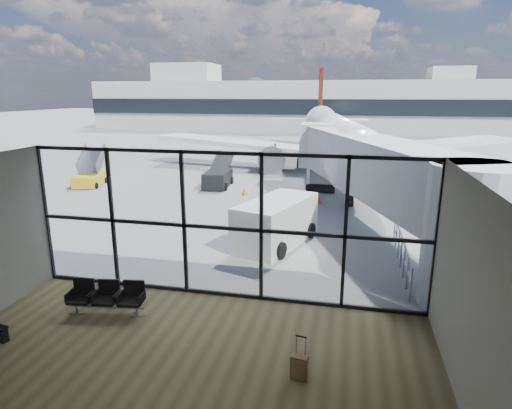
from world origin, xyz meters
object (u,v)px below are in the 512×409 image
at_px(airliner, 331,135).
at_px(mobile_stairs, 90,178).
at_px(belt_loader, 218,177).
at_px(service_van, 275,222).
at_px(backpack, 1,335).
at_px(suitcase, 299,367).
at_px(seating_row, 107,296).

distance_m(airliner, mobile_stairs, 19.24).
bearing_deg(belt_loader, service_van, -66.06).
bearing_deg(backpack, suitcase, 10.90).
distance_m(seating_row, service_van, 7.61).
relative_size(service_van, belt_loader, 1.12).
xyz_separation_m(belt_loader, mobile_stairs, (-8.56, -1.61, -0.11)).
relative_size(suitcase, belt_loader, 0.24).
relative_size(seating_row, service_van, 0.46).
bearing_deg(service_van, suitcase, -58.30).
bearing_deg(airliner, seating_row, -108.25).
bearing_deg(mobile_stairs, service_van, -44.16).
xyz_separation_m(seating_row, suitcase, (5.67, -1.75, -0.23)).
distance_m(suitcase, mobile_stairs, 23.67).
bearing_deg(backpack, belt_loader, 100.15).
relative_size(seating_row, belt_loader, 0.52).
bearing_deg(suitcase, service_van, 110.86).
bearing_deg(airliner, service_van, -101.41).
bearing_deg(service_van, belt_loader, 136.87).
bearing_deg(belt_loader, airliner, 49.64).
xyz_separation_m(seating_row, belt_loader, (-2.04, 17.04, 0.10)).
distance_m(backpack, service_van, 10.22).
bearing_deg(airliner, mobile_stairs, -151.90).
height_order(backpack, airliner, airliner).
relative_size(seating_row, airliner, 0.06).
height_order(suitcase, belt_loader, belt_loader).
distance_m(backpack, mobile_stairs, 19.47).
distance_m(service_van, belt_loader, 11.83).
distance_m(backpack, airliner, 29.49).
bearing_deg(service_van, seating_row, -100.48).
bearing_deg(airliner, backpack, -111.08).
height_order(backpack, mobile_stairs, mobile_stairs).
height_order(service_van, belt_loader, belt_loader).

